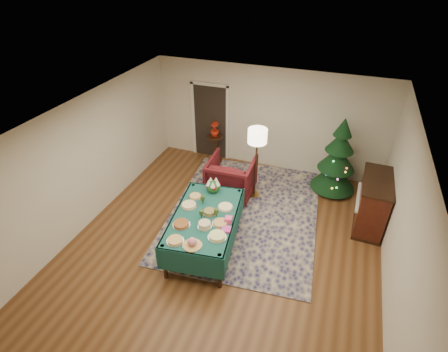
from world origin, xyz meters
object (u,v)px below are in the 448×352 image
(christmas_tree, at_px, (337,160))
(piano, at_px, (372,203))
(gift_box, at_px, (228,220))
(armchair, at_px, (231,175))
(potted_plant, at_px, (215,132))
(floor_lamp, at_px, (257,140))
(buffet_table, at_px, (205,222))
(side_table, at_px, (215,149))

(christmas_tree, bearing_deg, piano, -50.92)
(gift_box, xyz_separation_m, piano, (2.55, 1.86, -0.29))
(armchair, distance_m, potted_plant, 1.65)
(armchair, distance_m, piano, 3.14)
(floor_lamp, bearing_deg, armchair, -166.84)
(buffet_table, distance_m, piano, 3.55)
(christmas_tree, height_order, piano, christmas_tree)
(side_table, height_order, christmas_tree, christmas_tree)
(potted_plant, distance_m, piano, 4.30)
(side_table, xyz_separation_m, potted_plant, (-0.00, 0.00, 0.52))
(armchair, relative_size, piano, 0.80)
(armchair, xyz_separation_m, potted_plant, (-0.93, 1.31, 0.36))
(floor_lamp, relative_size, christmas_tree, 0.92)
(gift_box, distance_m, potted_plant, 3.55)
(gift_box, height_order, side_table, gift_box)
(gift_box, xyz_separation_m, side_table, (-1.52, 3.21, -0.47))
(potted_plant, height_order, piano, piano)
(gift_box, bearing_deg, piano, 36.09)
(buffet_table, xyz_separation_m, floor_lamp, (0.44, 2.00, 0.86))
(armchair, bearing_deg, floor_lamp, -168.70)
(buffet_table, bearing_deg, christmas_tree, 52.84)
(side_table, bearing_deg, floor_lamp, -38.82)
(gift_box, bearing_deg, side_table, 115.29)
(armchair, bearing_deg, piano, 177.48)
(christmas_tree, relative_size, piano, 1.44)
(buffet_table, bearing_deg, armchair, 93.17)
(floor_lamp, distance_m, piano, 2.77)
(gift_box, distance_m, christmas_tree, 3.37)
(christmas_tree, bearing_deg, side_table, 174.67)
(buffet_table, distance_m, side_table, 3.36)
(gift_box, relative_size, piano, 0.10)
(potted_plant, xyz_separation_m, piano, (4.07, -1.35, -0.34))
(floor_lamp, height_order, side_table, floor_lamp)
(piano, bearing_deg, gift_box, -143.91)
(gift_box, relative_size, floor_lamp, 0.07)
(armchair, distance_m, side_table, 1.61)
(gift_box, bearing_deg, buffet_table, 177.32)
(armchair, bearing_deg, potted_plant, -56.68)
(side_table, xyz_separation_m, piano, (4.07, -1.35, 0.18))
(gift_box, distance_m, side_table, 3.58)
(gift_box, relative_size, armchair, 0.12)
(armchair, relative_size, christmas_tree, 0.56)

